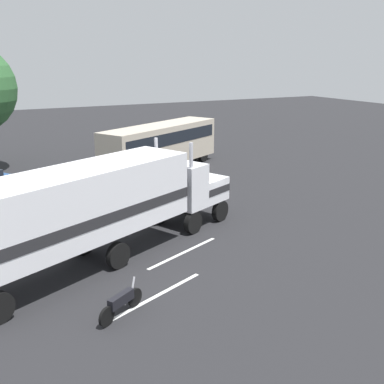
{
  "coord_description": "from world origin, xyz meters",
  "views": [
    {
      "loc": [
        -10.58,
        -20.53,
        8.32
      ],
      "look_at": [
        -0.13,
        -0.02,
        1.6
      ],
      "focal_mm": 43.54,
      "sensor_mm": 36.0,
      "label": 1
    }
  ],
  "objects_px": {
    "person_bystander": "(76,221)",
    "motorcycle": "(121,302)",
    "parked_bus": "(161,143)",
    "semi_truck": "(99,203)"
  },
  "relations": [
    {
      "from": "person_bystander",
      "to": "parked_bus",
      "type": "relative_size",
      "value": 0.15
    },
    {
      "from": "person_bystander",
      "to": "motorcycle",
      "type": "height_order",
      "value": "person_bystander"
    },
    {
      "from": "semi_truck",
      "to": "person_bystander",
      "type": "distance_m",
      "value": 3.34
    },
    {
      "from": "person_bystander",
      "to": "semi_truck",
      "type": "bearing_deg",
      "value": -82.15
    },
    {
      "from": "semi_truck",
      "to": "parked_bus",
      "type": "relative_size",
      "value": 1.27
    },
    {
      "from": "parked_bus",
      "to": "person_bystander",
      "type": "bearing_deg",
      "value": -129.3
    },
    {
      "from": "semi_truck",
      "to": "motorcycle",
      "type": "bearing_deg",
      "value": -98.68
    },
    {
      "from": "semi_truck",
      "to": "parked_bus",
      "type": "bearing_deg",
      "value": 58.07
    },
    {
      "from": "semi_truck",
      "to": "motorcycle",
      "type": "distance_m",
      "value": 5.09
    },
    {
      "from": "semi_truck",
      "to": "motorcycle",
      "type": "height_order",
      "value": "semi_truck"
    }
  ]
}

